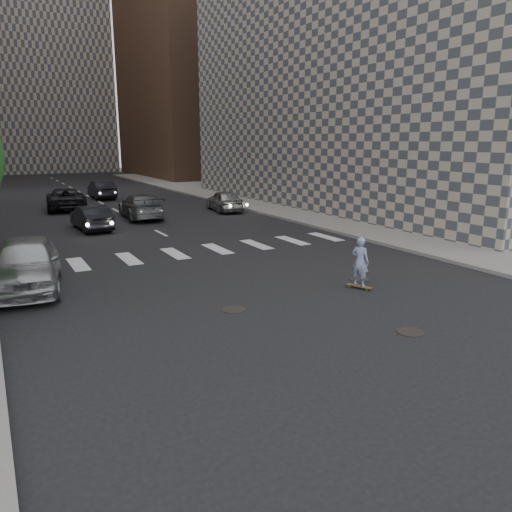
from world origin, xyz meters
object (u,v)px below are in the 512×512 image
(traffic_car_c, at_px, (66,199))
(traffic_car_e, at_px, (102,189))
(silver_sedan, at_px, (26,264))
(traffic_car_b, at_px, (141,206))
(traffic_car_d, at_px, (224,201))
(skateboarder, at_px, (360,262))
(traffic_car_a, at_px, (91,218))

(traffic_car_c, xyz_separation_m, traffic_car_e, (3.69, 5.92, -0.00))
(silver_sedan, xyz_separation_m, traffic_car_b, (7.55, 13.29, -0.10))
(traffic_car_e, bearing_deg, traffic_car_d, 116.35)
(traffic_car_b, bearing_deg, skateboarder, 100.76)
(skateboarder, relative_size, traffic_car_e, 0.37)
(silver_sedan, height_order, traffic_car_a, silver_sedan)
(skateboarder, bearing_deg, traffic_car_c, 78.58)
(skateboarder, xyz_separation_m, traffic_car_d, (3.93, 18.86, -0.18))
(silver_sedan, distance_m, traffic_car_b, 15.28)
(skateboarder, relative_size, traffic_car_b, 0.33)
(skateboarder, bearing_deg, traffic_car_a, 85.64)
(traffic_car_e, bearing_deg, silver_sedan, 73.76)
(skateboarder, distance_m, traffic_car_a, 16.57)
(silver_sedan, xyz_separation_m, traffic_car_e, (7.73, 25.65, -0.10))
(silver_sedan, distance_m, traffic_car_a, 11.22)
(traffic_car_a, relative_size, traffic_car_c, 0.75)
(traffic_car_b, relative_size, traffic_car_d, 1.23)
(silver_sedan, bearing_deg, traffic_car_b, 68.33)
(silver_sedan, xyz_separation_m, traffic_car_a, (4.01, 10.48, -0.18))
(skateboarder, relative_size, traffic_car_d, 0.40)
(traffic_car_c, bearing_deg, traffic_car_e, -115.90)
(traffic_car_c, relative_size, traffic_car_d, 1.28)
(silver_sedan, relative_size, traffic_car_c, 0.93)
(traffic_car_c, bearing_deg, skateboarder, 108.57)
(traffic_car_b, xyz_separation_m, traffic_car_d, (5.95, 0.44, -0.04))
(traffic_car_a, xyz_separation_m, traffic_car_e, (3.72, 15.18, 0.08))
(traffic_car_d, bearing_deg, traffic_car_c, -24.76)
(traffic_car_b, height_order, traffic_car_e, traffic_car_b)
(silver_sedan, xyz_separation_m, traffic_car_d, (13.50, 13.73, -0.14))
(traffic_car_c, xyz_separation_m, traffic_car_d, (9.46, -6.00, -0.03))
(skateboarder, distance_m, traffic_car_c, 25.47)
(traffic_car_a, bearing_deg, traffic_car_b, -144.84)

